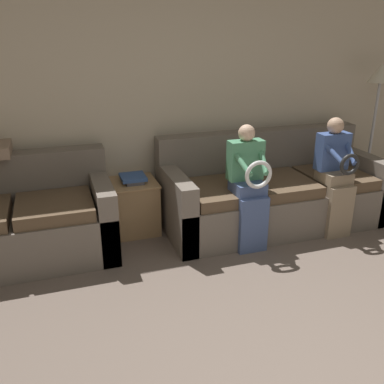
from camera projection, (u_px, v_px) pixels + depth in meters
wall_back at (176, 97)px, 4.33m from camera, size 6.73×0.06×2.55m
couch_main at (271, 193)px, 4.45m from camera, size 2.26×0.94×0.92m
couch_side at (16, 224)px, 3.76m from camera, size 1.67×0.87×0.88m
child_left_seated at (249, 184)px, 3.85m from camera, size 0.33×0.36×1.14m
child_right_seated at (336, 173)px, 4.13m from camera, size 0.32×0.37×1.15m
side_shelf at (135, 205)px, 4.28m from camera, size 0.43×0.48×0.52m
book_stack at (133, 178)px, 4.17m from camera, size 0.24×0.26×0.06m
floor_lamp at (379, 92)px, 4.66m from camera, size 0.27×0.27×1.58m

